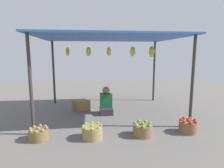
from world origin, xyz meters
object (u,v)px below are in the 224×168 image
basket_green_apples (143,130)px  basket_potatoes (39,134)px  basket_limes (92,132)px  basket_red_tomatoes (188,126)px  wooden_crate_near_vendor (84,106)px  wooden_crate_stacked_rear (78,105)px  vendor_person (106,103)px

basket_green_apples → basket_potatoes: bearing=178.2°
basket_limes → basket_red_tomatoes: 2.08m
wooden_crate_near_vendor → wooden_crate_stacked_rear: (-0.18, 0.10, 0.00)m
basket_potatoes → wooden_crate_stacked_rear: 2.05m
basket_green_apples → basket_red_tomatoes: (1.03, 0.04, 0.01)m
basket_limes → basket_green_apples: size_ratio=1.02×
basket_red_tomatoes → wooden_crate_near_vendor: basket_red_tomatoes is taller
basket_red_tomatoes → wooden_crate_near_vendor: bearing=141.0°
wooden_crate_near_vendor → wooden_crate_stacked_rear: 0.21m
basket_green_apples → basket_red_tomatoes: basket_red_tomatoes is taller
wooden_crate_near_vendor → vendor_person: bearing=-26.7°
basket_limes → wooden_crate_stacked_rear: 2.05m
basket_potatoes → basket_green_apples: basket_green_apples is taller
basket_potatoes → basket_red_tomatoes: basket_red_tomatoes is taller
basket_potatoes → wooden_crate_stacked_rear: wooden_crate_stacked_rear is taller
basket_green_apples → vendor_person: bearing=111.6°
basket_potatoes → basket_green_apples: size_ratio=0.95×
vendor_person → basket_potatoes: bearing=-134.7°
wooden_crate_stacked_rear → basket_green_apples: bearing=-54.0°
basket_red_tomatoes → basket_limes: bearing=-178.8°
wooden_crate_stacked_rear → basket_limes: bearing=-78.6°
basket_green_apples → wooden_crate_stacked_rear: bearing=126.0°
basket_limes → wooden_crate_near_vendor: 1.92m
basket_green_apples → wooden_crate_near_vendor: bearing=123.8°
basket_green_apples → wooden_crate_near_vendor: basket_green_apples is taller
basket_limes → basket_green_apples: 1.05m
basket_red_tomatoes → wooden_crate_stacked_rear: bearing=141.6°
basket_red_tomatoes → wooden_crate_near_vendor: size_ratio=0.91×
wooden_crate_stacked_rear → wooden_crate_near_vendor: bearing=-29.8°
vendor_person → wooden_crate_stacked_rear: 0.95m
vendor_person → wooden_crate_near_vendor: bearing=153.3°
basket_red_tomatoes → vendor_person: bearing=137.1°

